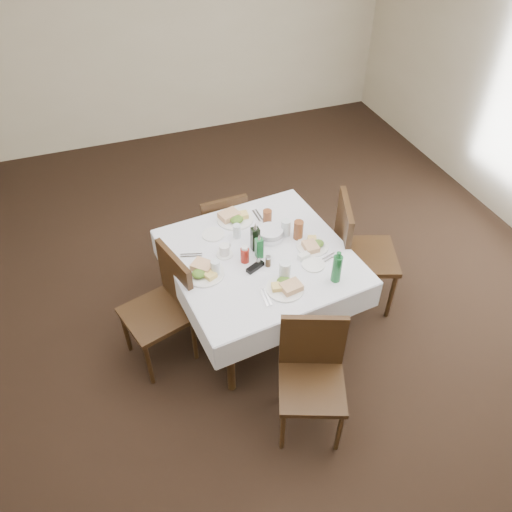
# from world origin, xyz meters

# --- Properties ---
(ground_plane) EXTENTS (7.00, 7.00, 0.00)m
(ground_plane) POSITION_xyz_m (0.00, 0.00, 0.00)
(ground_plane) COLOR black
(room_shell) EXTENTS (6.04, 7.04, 2.80)m
(room_shell) POSITION_xyz_m (0.00, 0.00, 1.71)
(room_shell) COLOR beige
(room_shell) RESTS_ON ground
(dining_table) EXTENTS (1.39, 1.39, 0.76)m
(dining_table) POSITION_xyz_m (0.15, 0.06, 0.68)
(dining_table) COLOR black
(dining_table) RESTS_ON ground
(chair_north) EXTENTS (0.41, 0.41, 0.83)m
(chair_north) POSITION_xyz_m (0.08, 0.81, 0.47)
(chair_north) COLOR black
(chair_north) RESTS_ON ground
(chair_south) EXTENTS (0.54, 0.54, 0.88)m
(chair_south) POSITION_xyz_m (0.19, -0.81, 0.50)
(chair_south) COLOR black
(chair_south) RESTS_ON ground
(chair_east) EXTENTS (0.61, 0.61, 1.00)m
(chair_east) POSITION_xyz_m (0.97, 0.08, 0.57)
(chair_east) COLOR black
(chair_east) RESTS_ON ground
(chair_west) EXTENTS (0.54, 0.54, 0.92)m
(chair_west) POSITION_xyz_m (-0.57, 0.06, 0.53)
(chair_west) COLOR black
(chair_west) RESTS_ON ground
(meal_north) EXTENTS (0.29, 0.29, 0.06)m
(meal_north) POSITION_xyz_m (0.10, 0.51, 0.79)
(meal_north) COLOR white
(meal_north) RESTS_ON dining_table
(meal_south) EXTENTS (0.26, 0.26, 0.06)m
(meal_south) POSITION_xyz_m (0.20, -0.32, 0.78)
(meal_south) COLOR white
(meal_south) RESTS_ON dining_table
(meal_east) EXTENTS (0.24, 0.24, 0.05)m
(meal_east) POSITION_xyz_m (0.55, 0.00, 0.78)
(meal_east) COLOR white
(meal_east) RESTS_ON dining_table
(meal_west) EXTENTS (0.28, 0.28, 0.06)m
(meal_west) POSITION_xyz_m (-0.28, 0.01, 0.79)
(meal_west) COLOR white
(meal_west) RESTS_ON dining_table
(side_plate_a) EXTENTS (0.17, 0.17, 0.01)m
(side_plate_a) POSITION_xyz_m (-0.10, 0.39, 0.77)
(side_plate_a) COLOR white
(side_plate_a) RESTS_ON dining_table
(side_plate_b) EXTENTS (0.16, 0.16, 0.01)m
(side_plate_b) POSITION_xyz_m (0.47, -0.17, 0.77)
(side_plate_b) COLOR white
(side_plate_b) RESTS_ON dining_table
(water_n) EXTENTS (0.06, 0.06, 0.11)m
(water_n) POSITION_xyz_m (0.06, 0.31, 0.82)
(water_n) COLOR silver
(water_n) RESTS_ON dining_table
(water_s) EXTENTS (0.08, 0.08, 0.15)m
(water_s) POSITION_xyz_m (0.22, -0.23, 0.84)
(water_s) COLOR silver
(water_s) RESTS_ON dining_table
(water_e) EXTENTS (0.07, 0.07, 0.13)m
(water_e) POSITION_xyz_m (0.41, 0.21, 0.83)
(water_e) COLOR silver
(water_e) RESTS_ON dining_table
(water_w) EXTENTS (0.07, 0.07, 0.12)m
(water_w) POSITION_xyz_m (-0.20, -0.03, 0.82)
(water_w) COLOR silver
(water_w) RESTS_ON dining_table
(iced_tea_a) EXTENTS (0.07, 0.07, 0.14)m
(iced_tea_a) POSITION_xyz_m (0.32, 0.36, 0.83)
(iced_tea_a) COLOR brown
(iced_tea_a) RESTS_ON dining_table
(iced_tea_b) EXTENTS (0.07, 0.07, 0.15)m
(iced_tea_b) POSITION_xyz_m (0.49, 0.14, 0.84)
(iced_tea_b) COLOR brown
(iced_tea_b) RESTS_ON dining_table
(bread_basket) EXTENTS (0.22, 0.22, 0.07)m
(bread_basket) POSITION_xyz_m (0.29, 0.22, 0.80)
(bread_basket) COLOR silver
(bread_basket) RESTS_ON dining_table
(oil_cruet_dark) EXTENTS (0.06, 0.06, 0.24)m
(oil_cruet_dark) POSITION_xyz_m (0.14, 0.13, 0.86)
(oil_cruet_dark) COLOR black
(oil_cruet_dark) RESTS_ON dining_table
(oil_cruet_green) EXTENTS (0.05, 0.05, 0.21)m
(oil_cruet_green) POSITION_xyz_m (0.14, 0.04, 0.85)
(oil_cruet_green) COLOR #19612C
(oil_cruet_green) RESTS_ON dining_table
(ketchup_bottle) EXTENTS (0.06, 0.06, 0.13)m
(ketchup_bottle) POSITION_xyz_m (0.03, 0.03, 0.83)
(ketchup_bottle) COLOR maroon
(ketchup_bottle) RESTS_ON dining_table
(salt_shaker) EXTENTS (0.03, 0.03, 0.07)m
(salt_shaker) POSITION_xyz_m (0.10, -0.03, 0.80)
(salt_shaker) COLOR white
(salt_shaker) RESTS_ON dining_table
(pepper_shaker) EXTENTS (0.04, 0.04, 0.09)m
(pepper_shaker) POSITION_xyz_m (0.16, -0.07, 0.80)
(pepper_shaker) COLOR #45311B
(pepper_shaker) RESTS_ON dining_table
(coffee_mug) EXTENTS (0.12, 0.12, 0.09)m
(coffee_mug) POSITION_xyz_m (-0.09, 0.15, 0.80)
(coffee_mug) COLOR white
(coffee_mug) RESTS_ON dining_table
(sunglasses) EXTENTS (0.15, 0.10, 0.03)m
(sunglasses) POSITION_xyz_m (0.07, -0.07, 0.78)
(sunglasses) COLOR black
(sunglasses) RESTS_ON dining_table
(green_bottle) EXTENTS (0.06, 0.06, 0.25)m
(green_bottle) POSITION_xyz_m (0.55, -0.36, 0.87)
(green_bottle) COLOR #19612C
(green_bottle) RESTS_ON dining_table
(sugar_caddy) EXTENTS (0.09, 0.06, 0.04)m
(sugar_caddy) POSITION_xyz_m (0.43, -0.08, 0.78)
(sugar_caddy) COLOR white
(sugar_caddy) RESTS_ON dining_table
(cutlery_n) EXTENTS (0.04, 0.16, 0.01)m
(cutlery_n) POSITION_xyz_m (0.30, 0.50, 0.77)
(cutlery_n) COLOR silver
(cutlery_n) RESTS_ON dining_table
(cutlery_s) EXTENTS (0.05, 0.17, 0.01)m
(cutlery_s) POSITION_xyz_m (0.04, -0.35, 0.77)
(cutlery_s) COLOR silver
(cutlery_s) RESTS_ON dining_table
(cutlery_e) EXTENTS (0.17, 0.09, 0.01)m
(cutlery_e) POSITION_xyz_m (0.59, -0.15, 0.77)
(cutlery_e) COLOR silver
(cutlery_e) RESTS_ON dining_table
(cutlery_w) EXTENTS (0.16, 0.08, 0.01)m
(cutlery_w) POSITION_xyz_m (-0.32, 0.22, 0.77)
(cutlery_w) COLOR silver
(cutlery_w) RESTS_ON dining_table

